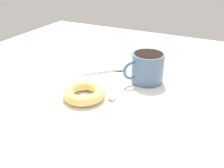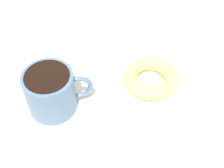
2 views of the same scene
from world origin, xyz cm
name	(u,v)px [view 1 (image 1 of 2)]	position (x,y,z in cm)	size (l,w,h in cm)	color
ground_plane	(107,95)	(0.00, 0.00, -1.00)	(120.00, 120.00, 2.00)	beige
napkin	(112,91)	(1.12, 0.58, 0.15)	(31.30, 31.30, 0.30)	white
coffee_cup	(147,67)	(7.38, 10.27, 4.63)	(9.88, 10.83, 8.36)	slate
donut	(84,93)	(-3.61, -5.84, 1.66)	(10.81, 10.81, 2.72)	#E5C66B
spoon	(113,70)	(-4.07, 12.05, 0.70)	(11.08, 11.29, 0.90)	#B7B2A8
sugar_cube	(111,96)	(2.92, -3.37, 1.09)	(1.58, 1.58, 1.58)	white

